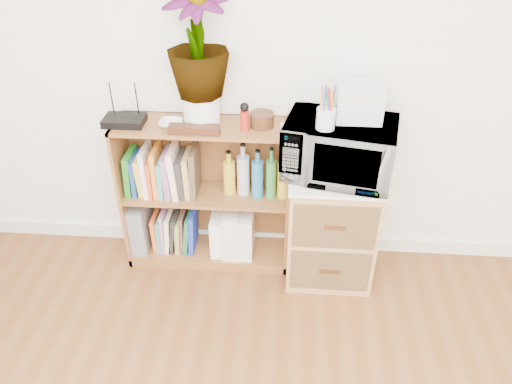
# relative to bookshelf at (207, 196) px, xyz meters

# --- Properties ---
(skirting_board) EXTENTS (4.00, 0.02, 0.10)m
(skirting_board) POSITION_rel_bookshelf_xyz_m (0.35, 0.14, -0.42)
(skirting_board) COLOR white
(skirting_board) RESTS_ON ground
(bookshelf) EXTENTS (1.00, 0.30, 0.95)m
(bookshelf) POSITION_rel_bookshelf_xyz_m (0.00, 0.00, 0.00)
(bookshelf) COLOR brown
(bookshelf) RESTS_ON ground
(wicker_unit) EXTENTS (0.50, 0.45, 0.70)m
(wicker_unit) POSITION_rel_bookshelf_xyz_m (0.75, -0.08, -0.12)
(wicker_unit) COLOR #9E7542
(wicker_unit) RESTS_ON ground
(microwave) EXTENTS (0.64, 0.49, 0.32)m
(microwave) POSITION_rel_bookshelf_xyz_m (0.75, -0.08, 0.40)
(microwave) COLOR white
(microwave) RESTS_ON wicker_unit
(pen_cup) EXTENTS (0.10, 0.10, 0.11)m
(pen_cup) POSITION_rel_bookshelf_xyz_m (0.66, -0.17, 0.62)
(pen_cup) COLOR white
(pen_cup) RESTS_ON microwave
(small_appliance) EXTENTS (0.23, 0.19, 0.18)m
(small_appliance) POSITION_rel_bookshelf_xyz_m (0.83, -0.04, 0.66)
(small_appliance) COLOR silver
(small_appliance) RESTS_ON microwave
(router) EXTENTS (0.22, 0.15, 0.04)m
(router) POSITION_rel_bookshelf_xyz_m (-0.43, -0.02, 0.50)
(router) COLOR black
(router) RESTS_ON bookshelf
(white_bowl) EXTENTS (0.13, 0.13, 0.03)m
(white_bowl) POSITION_rel_bookshelf_xyz_m (-0.17, -0.03, 0.49)
(white_bowl) COLOR silver
(white_bowl) RESTS_ON bookshelf
(plant_pot) EXTENTS (0.20, 0.20, 0.17)m
(plant_pot) POSITION_rel_bookshelf_xyz_m (0.00, 0.02, 0.56)
(plant_pot) COLOR white
(plant_pot) RESTS_ON bookshelf
(potted_plant) EXTENTS (0.33, 0.33, 0.59)m
(potted_plant) POSITION_rel_bookshelf_xyz_m (0.00, 0.02, 0.94)
(potted_plant) COLOR #366B2B
(potted_plant) RESTS_ON plant_pot
(trinket_box) EXTENTS (0.27, 0.07, 0.04)m
(trinket_box) POSITION_rel_bookshelf_xyz_m (-0.02, -0.10, 0.50)
(trinket_box) COLOR #351C0E
(trinket_box) RESTS_ON bookshelf
(kokeshi_doll) EXTENTS (0.05, 0.05, 0.11)m
(kokeshi_doll) POSITION_rel_bookshelf_xyz_m (0.24, -0.04, 0.53)
(kokeshi_doll) COLOR #A51E14
(kokeshi_doll) RESTS_ON bookshelf
(wooden_bowl) EXTENTS (0.13, 0.13, 0.08)m
(wooden_bowl) POSITION_rel_bookshelf_xyz_m (0.33, 0.01, 0.51)
(wooden_bowl) COLOR #351E0E
(wooden_bowl) RESTS_ON bookshelf
(paint_jars) EXTENTS (0.10, 0.04, 0.05)m
(paint_jars) POSITION_rel_bookshelf_xyz_m (0.48, -0.09, 0.50)
(paint_jars) COLOR pink
(paint_jars) RESTS_ON bookshelf
(file_box) EXTENTS (0.10, 0.26, 0.33)m
(file_box) POSITION_rel_bookshelf_xyz_m (-0.43, 0.00, -0.24)
(file_box) COLOR slate
(file_box) RESTS_ON bookshelf
(magazine_holder_left) EXTENTS (0.08, 0.21, 0.27)m
(magazine_holder_left) POSITION_rel_bookshelf_xyz_m (0.06, -0.01, -0.27)
(magazine_holder_left) COLOR white
(magazine_holder_left) RESTS_ON bookshelf
(magazine_holder_mid) EXTENTS (0.10, 0.25, 0.31)m
(magazine_holder_mid) POSITION_rel_bookshelf_xyz_m (0.15, -0.01, -0.25)
(magazine_holder_mid) COLOR silver
(magazine_holder_mid) RESTS_ON bookshelf
(magazine_holder_right) EXTENTS (0.09, 0.24, 0.30)m
(magazine_holder_right) POSITION_rel_bookshelf_xyz_m (0.23, -0.01, -0.26)
(magazine_holder_right) COLOR silver
(magazine_holder_right) RESTS_ON bookshelf
(cookbooks) EXTENTS (0.43, 0.20, 0.30)m
(cookbooks) POSITION_rel_bookshelf_xyz_m (-0.25, 0.00, 0.16)
(cookbooks) COLOR #1F741F
(cookbooks) RESTS_ON bookshelf
(liquor_bottles) EXTENTS (0.47, 0.07, 0.32)m
(liquor_bottles) POSITION_rel_bookshelf_xyz_m (0.33, -0.00, 0.18)
(liquor_bottles) COLOR gold
(liquor_bottles) RESTS_ON bookshelf
(lower_books) EXTENTS (0.27, 0.19, 0.29)m
(lower_books) POSITION_rel_bookshelf_xyz_m (-0.22, 0.00, -0.28)
(lower_books) COLOR orange
(lower_books) RESTS_ON bookshelf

